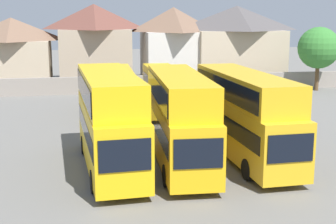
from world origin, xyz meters
TOP-DOWN VIEW (x-y plane):
  - ground at (0.00, 18.00)m, footprint 140.00×140.00m
  - depot_boundary_wall at (0.00, 24.98)m, footprint 56.00×0.50m
  - bus_1 at (-3.74, -0.24)m, footprint 3.22×10.74m
  - bus_2 at (0.09, -0.06)m, footprint 3.07×11.05m
  - bus_3 at (3.99, 0.41)m, footprint 3.00×11.51m
  - bus_4 at (-2.14, 15.16)m, footprint 2.85×11.15m
  - bus_5 at (1.99, 15.18)m, footprint 2.60×11.38m
  - house_terrace_left at (-12.82, 32.88)m, footprint 8.82×6.67m
  - house_terrace_centre at (-3.44, 33.08)m, footprint 8.54×8.22m
  - house_terrace_right at (5.96, 32.39)m, footprint 7.55×8.16m
  - house_terrace_far_right at (13.58, 31.59)m, footprint 11.08×7.83m
  - tree_left_of_lot at (19.99, 22.98)m, footprint 4.45×4.45m

SIDE VIEW (x-z plane):
  - ground at x=0.00m, z-range 0.00..0.00m
  - depot_boundary_wall at x=0.00m, z-range 0.00..1.80m
  - bus_5 at x=1.99m, z-range 0.25..3.75m
  - bus_4 at x=-2.14m, z-range 0.25..3.78m
  - bus_3 at x=3.99m, z-range 0.31..5.24m
  - bus_2 at x=0.09m, z-range 0.31..5.33m
  - bus_1 at x=-3.74m, z-range 0.32..5.52m
  - house_terrace_left at x=-12.82m, z-range 0.09..7.85m
  - house_terrace_right at x=5.96m, z-range 0.10..9.06m
  - tree_left_of_lot at x=19.99m, z-range 1.17..8.01m
  - house_terrace_far_right at x=13.58m, z-range 0.10..9.23m
  - house_terrace_centre at x=-3.44m, z-range 0.10..9.41m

